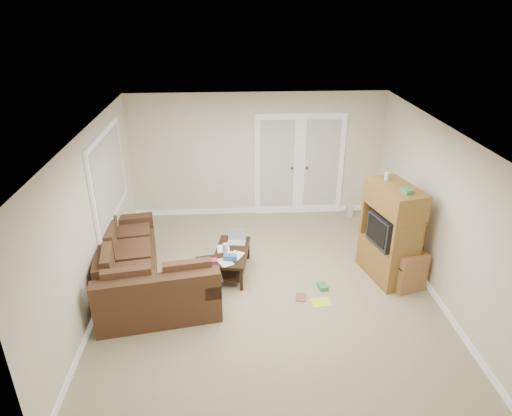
{
  "coord_description": "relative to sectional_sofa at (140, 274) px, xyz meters",
  "views": [
    {
      "loc": [
        -0.53,
        -5.87,
        4.14
      ],
      "look_at": [
        -0.14,
        0.62,
        1.1
      ],
      "focal_mm": 32.0,
      "sensor_mm": 36.0,
      "label": 1
    }
  ],
  "objects": [
    {
      "name": "floor_book",
      "position": [
        2.35,
        -0.31,
        -0.31
      ],
      "size": [
        0.19,
        0.23,
        0.02
      ],
      "primitive_type": "imported",
      "rotation": [
        0.0,
        0.0,
        -0.21
      ],
      "color": "brown",
      "rests_on": "floor"
    },
    {
      "name": "floor_magazine",
      "position": [
        2.7,
        -0.46,
        -0.31
      ],
      "size": [
        0.31,
        0.25,
        0.01
      ],
      "primitive_type": "cube",
      "rotation": [
        0.0,
        0.0,
        0.11
      ],
      "color": "yellow",
      "rests_on": "floor"
    },
    {
      "name": "coffee_table",
      "position": [
        1.39,
        0.44,
        -0.09
      ],
      "size": [
        0.66,
        1.08,
        0.69
      ],
      "rotation": [
        0.0,
        0.0,
        -0.15
      ],
      "color": "black",
      "rests_on": "floor"
    },
    {
      "name": "floor_greenbox",
      "position": [
        2.79,
        -0.1,
        -0.28
      ],
      "size": [
        0.16,
        0.19,
        0.07
      ],
      "primitive_type": "cube",
      "rotation": [
        0.0,
        0.0,
        0.16
      ],
      "color": "#387D46",
      "rests_on": "floor"
    },
    {
      "name": "wall_back",
      "position": [
        1.94,
        2.7,
        0.94
      ],
      "size": [
        5.0,
        0.02,
        2.5
      ],
      "primitive_type": "cube",
      "color": "beige",
      "rests_on": "floor"
    },
    {
      "name": "wall_front",
      "position": [
        1.94,
        -2.8,
        0.94
      ],
      "size": [
        5.0,
        0.02,
        2.5
      ],
      "primitive_type": "cube",
      "color": "beige",
      "rests_on": "floor"
    },
    {
      "name": "tv_armoire",
      "position": [
        3.87,
        0.21,
        0.48
      ],
      "size": [
        0.75,
        1.07,
        1.68
      ],
      "rotation": [
        0.0,
        0.0,
        0.24
      ],
      "color": "brown",
      "rests_on": "floor"
    },
    {
      "name": "sectional_sofa",
      "position": [
        0.0,
        0.0,
        0.0
      ],
      "size": [
        2.14,
        2.69,
        0.8
      ],
      "rotation": [
        0.0,
        0.0,
        0.17
      ],
      "color": "#472D1B",
      "rests_on": "floor"
    },
    {
      "name": "ceiling",
      "position": [
        1.94,
        -0.05,
        2.19
      ],
      "size": [
        5.0,
        5.5,
        0.02
      ],
      "primitive_type": "cube",
      "color": "silver",
      "rests_on": "wall_back"
    },
    {
      "name": "french_doors",
      "position": [
        2.79,
        2.66,
        0.72
      ],
      "size": [
        1.8,
        0.05,
        2.13
      ],
      "color": "silver",
      "rests_on": "floor"
    },
    {
      "name": "floor",
      "position": [
        1.94,
        -0.05,
        -0.31
      ],
      "size": [
        5.5,
        5.5,
        0.0
      ],
      "primitive_type": "plane",
      "color": "gray",
      "rests_on": "ground"
    },
    {
      "name": "side_cabinet",
      "position": [
        4.07,
        -0.09,
        0.05
      ],
      "size": [
        0.6,
        0.6,
        1.01
      ],
      "rotation": [
        0.0,
        0.0,
        0.31
      ],
      "color": "#966437",
      "rests_on": "floor"
    },
    {
      "name": "window_left",
      "position": [
        -0.53,
        0.95,
        1.24
      ],
      "size": [
        0.05,
        1.92,
        1.42
      ],
      "color": "silver",
      "rests_on": "wall_left"
    },
    {
      "name": "wall_right",
      "position": [
        4.44,
        -0.05,
        0.94
      ],
      "size": [
        0.02,
        5.5,
        2.5
      ],
      "primitive_type": "cube",
      "color": "beige",
      "rests_on": "floor"
    },
    {
      "name": "space_heater",
      "position": [
        3.83,
        2.4,
        -0.17
      ],
      "size": [
        0.11,
        0.09,
        0.28
      ],
      "primitive_type": "cube",
      "rotation": [
        0.0,
        0.0,
        -0.01
      ],
      "color": "silver",
      "rests_on": "floor"
    },
    {
      "name": "baseboards",
      "position": [
        1.94,
        -0.05,
        -0.26
      ],
      "size": [
        5.0,
        5.5,
        0.1
      ],
      "primitive_type": null,
      "color": "silver",
      "rests_on": "floor"
    },
    {
      "name": "wall_left",
      "position": [
        -0.56,
        -0.05,
        0.94
      ],
      "size": [
        0.02,
        5.5,
        2.5
      ],
      "primitive_type": "cube",
      "color": "beige",
      "rests_on": "floor"
    }
  ]
}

